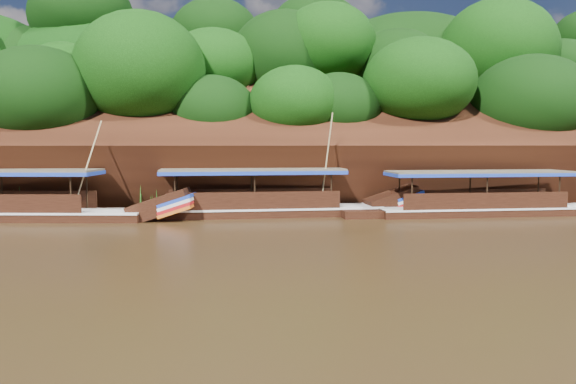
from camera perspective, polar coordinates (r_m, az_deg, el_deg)
ground at (r=22.26m, az=0.07°, el=-5.02°), size 160.00×160.00×0.00m
riverbank at (r=44.63m, az=-3.08°, el=2.42°), size 120.00×30.06×19.40m
boat_0 at (r=32.51m, az=21.14°, el=-1.23°), size 14.80×2.73×6.25m
boat_1 at (r=30.01m, az=-0.68°, el=-1.33°), size 14.67×2.98×5.93m
boat_2 at (r=31.24m, az=-25.15°, el=-1.55°), size 16.34×4.09×5.48m
reeds at (r=31.53m, az=-6.99°, el=-0.46°), size 50.57×2.26×2.24m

